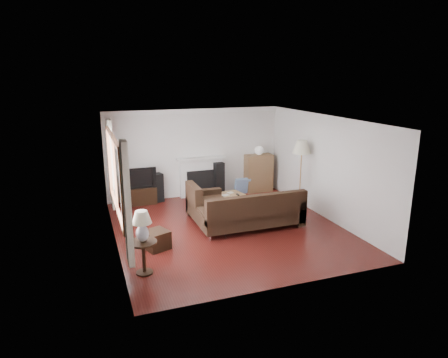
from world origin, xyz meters
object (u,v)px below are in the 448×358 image
object	(u,v)px
bookshelf	(259,173)
tv_stand	(139,196)
sectional_sofa	(251,211)
coffee_table	(224,202)
side_table	(144,257)
floor_lamp	(300,175)

from	to	relation	value
bookshelf	tv_stand	bearing A→B (deg)	-179.56
bookshelf	sectional_sofa	xyz separation A→B (m)	(-1.41, -2.66, -0.14)
coffee_table	side_table	world-z (taller)	side_table
sectional_sofa	floor_lamp	size ratio (longest dim) A/B	1.42
coffee_table	floor_lamp	size ratio (longest dim) A/B	0.55
tv_stand	bookshelf	xyz separation A→B (m)	(3.58, 0.03, 0.32)
tv_stand	sectional_sofa	size ratio (longest dim) A/B	0.36
bookshelf	sectional_sofa	bearing A→B (deg)	-117.85
tv_stand	side_table	bearing A→B (deg)	-96.75
floor_lamp	side_table	distance (m)	4.90
coffee_table	side_table	distance (m)	3.77
tv_stand	bookshelf	distance (m)	3.60
bookshelf	floor_lamp	xyz separation A→B (m)	(0.32, -1.88, 0.35)
side_table	floor_lamp	bearing A→B (deg)	26.04
bookshelf	coffee_table	xyz separation A→B (m)	(-1.53, -1.22, -0.36)
tv_stand	sectional_sofa	world-z (taller)	sectional_sofa
bookshelf	sectional_sofa	world-z (taller)	bookshelf
sectional_sofa	coffee_table	distance (m)	1.47
bookshelf	coffee_table	bearing A→B (deg)	-141.52
tv_stand	bookshelf	bearing A→B (deg)	0.44
bookshelf	sectional_sofa	distance (m)	3.02
tv_stand	floor_lamp	bearing A→B (deg)	-25.37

